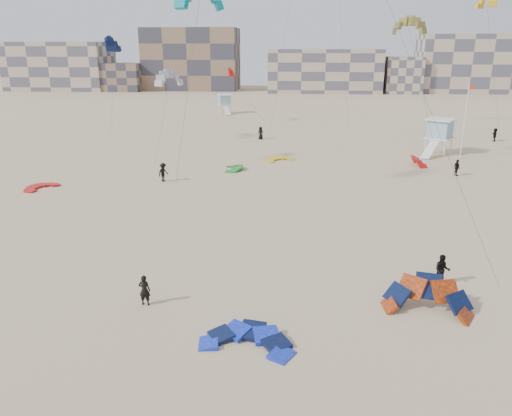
# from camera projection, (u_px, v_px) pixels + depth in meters

# --- Properties ---
(ground) EXTENTS (320.00, 320.00, 0.00)m
(ground) POSITION_uv_depth(u_px,v_px,m) (220.00, 314.00, 24.77)
(ground) COLOR tan
(ground) RESTS_ON ground
(kite_ground_blue) EXTENTS (4.51, 4.69, 1.58)m
(kite_ground_blue) POSITION_uv_depth(u_px,v_px,m) (247.00, 345.00, 22.22)
(kite_ground_blue) COLOR blue
(kite_ground_blue) RESTS_ON ground
(kite_ground_orange) EXTENTS (5.19, 5.17, 4.39)m
(kite_ground_orange) POSITION_uv_depth(u_px,v_px,m) (426.00, 311.00, 25.05)
(kite_ground_orange) COLOR #E24111
(kite_ground_orange) RESTS_ON ground
(kite_ground_red) EXTENTS (4.31, 4.24, 0.58)m
(kite_ground_red) POSITION_uv_depth(u_px,v_px,m) (41.00, 188.00, 46.79)
(kite_ground_red) COLOR red
(kite_ground_red) RESTS_ON ground
(kite_ground_green) EXTENTS (3.63, 3.43, 1.59)m
(kite_ground_green) POSITION_uv_depth(u_px,v_px,m) (233.00, 169.00, 53.92)
(kite_ground_green) COLOR green
(kite_ground_green) RESTS_ON ground
(kite_ground_red_far) EXTENTS (3.03, 2.93, 2.94)m
(kite_ground_red_far) POSITION_uv_depth(u_px,v_px,m) (418.00, 166.00, 55.71)
(kite_ground_red_far) COLOR red
(kite_ground_red_far) RESTS_ON ground
(kite_ground_yellow) EXTENTS (4.81, 4.89, 1.18)m
(kite_ground_yellow) POSITION_uv_depth(u_px,v_px,m) (280.00, 160.00, 58.24)
(kite_ground_yellow) COLOR gold
(kite_ground_yellow) RESTS_ON ground
(kitesurfer_main) EXTENTS (0.61, 0.41, 1.65)m
(kitesurfer_main) POSITION_uv_depth(u_px,v_px,m) (145.00, 290.00, 25.43)
(kitesurfer_main) COLOR black
(kitesurfer_main) RESTS_ON ground
(kitesurfer_b) EXTENTS (0.98, 0.83, 1.77)m
(kitesurfer_b) POSITION_uv_depth(u_px,v_px,m) (442.00, 270.00, 27.57)
(kitesurfer_b) COLOR black
(kitesurfer_b) RESTS_ON ground
(kitesurfer_c) EXTENTS (1.20, 1.37, 1.84)m
(kitesurfer_c) POSITION_uv_depth(u_px,v_px,m) (163.00, 172.00, 48.89)
(kitesurfer_c) COLOR black
(kitesurfer_c) RESTS_ON ground
(kitesurfer_d) EXTENTS (0.65, 1.07, 1.70)m
(kitesurfer_d) POSITION_uv_depth(u_px,v_px,m) (457.00, 168.00, 51.08)
(kitesurfer_d) COLOR black
(kitesurfer_d) RESTS_ON ground
(kitesurfer_e) EXTENTS (1.02, 0.83, 1.80)m
(kitesurfer_e) POSITION_uv_depth(u_px,v_px,m) (261.00, 133.00, 71.22)
(kitesurfer_e) COLOR black
(kitesurfer_e) RESTS_ON ground
(kitesurfer_f) EXTENTS (0.86, 1.77, 1.83)m
(kitesurfer_f) POSITION_uv_depth(u_px,v_px,m) (495.00, 135.00, 69.84)
(kitesurfer_f) COLOR black
(kitesurfer_f) RESTS_ON ground
(kite_fly_grey) EXTENTS (4.43, 6.94, 9.41)m
(kite_fly_grey) POSITION_uv_depth(u_px,v_px,m) (169.00, 79.00, 53.16)
(kite_fly_grey) COLOR silver
(kite_fly_grey) RESTS_ON ground
(kite_fly_olive) EXTENTS (5.82, 5.63, 14.87)m
(kite_fly_olive) POSITION_uv_depth(u_px,v_px,m) (409.00, 27.00, 53.11)
(kite_fly_olive) COLOR olive
(kite_fly_olive) RESTS_ON ground
(kite_fly_yellow) EXTENTS (7.56, 6.50, 18.10)m
(kite_fly_yellow) POSITION_uv_depth(u_px,v_px,m) (487.00, 2.00, 61.96)
(kite_fly_yellow) COLOR gold
(kite_fly_yellow) RESTS_ON ground
(kite_fly_navy) EXTENTS (4.17, 4.06, 13.25)m
(kite_fly_navy) POSITION_uv_depth(u_px,v_px,m) (112.00, 46.00, 63.80)
(kite_fly_navy) COLOR #0F1540
(kite_fly_navy) RESTS_ON ground
(kite_fly_red) EXTENTS (7.62, 5.72, 8.58)m
(kite_fly_red) POSITION_uv_depth(u_px,v_px,m) (231.00, 73.00, 84.49)
(kite_fly_red) COLOR red
(kite_fly_red) RESTS_ON ground
(lifeguard_tower_near) EXTENTS (4.25, 6.52, 4.33)m
(lifeguard_tower_near) POSITION_uv_depth(u_px,v_px,m) (439.00, 137.00, 61.13)
(lifeguard_tower_near) COLOR white
(lifeguard_tower_near) RESTS_ON ground
(lifeguard_tower_far) EXTENTS (3.32, 5.46, 3.71)m
(lifeguard_tower_far) POSITION_uv_depth(u_px,v_px,m) (225.00, 104.00, 98.68)
(lifeguard_tower_far) COLOR white
(lifeguard_tower_far) RESTS_ON ground
(flagpole) EXTENTS (0.71, 0.11, 8.80)m
(flagpole) POSITION_uv_depth(u_px,v_px,m) (465.00, 120.00, 57.75)
(flagpole) COLOR white
(flagpole) RESTS_ON ground
(condo_west_a) EXTENTS (30.00, 15.00, 14.00)m
(condo_west_a) POSITION_uv_depth(u_px,v_px,m) (60.00, 66.00, 151.80)
(condo_west_a) COLOR tan
(condo_west_a) RESTS_ON ground
(condo_west_b) EXTENTS (28.00, 14.00, 18.00)m
(condo_west_b) POSITION_uv_depth(u_px,v_px,m) (192.00, 59.00, 151.53)
(condo_west_b) COLOR #80654D
(condo_west_b) RESTS_ON ground
(condo_mid) EXTENTS (32.00, 16.00, 12.00)m
(condo_mid) POSITION_uv_depth(u_px,v_px,m) (324.00, 71.00, 145.22)
(condo_mid) COLOR tan
(condo_mid) RESTS_ON ground
(condo_east) EXTENTS (26.00, 14.00, 16.00)m
(condo_east) POSITION_uv_depth(u_px,v_px,m) (465.00, 64.00, 143.05)
(condo_east) COLOR tan
(condo_east) RESTS_ON ground
(condo_fill_left) EXTENTS (12.00, 10.00, 8.00)m
(condo_fill_left) POSITION_uv_depth(u_px,v_px,m) (122.00, 77.00, 149.11)
(condo_fill_left) COLOR #80654D
(condo_fill_left) RESTS_ON ground
(condo_fill_right) EXTENTS (10.00, 10.00, 10.00)m
(condo_fill_right) POSITION_uv_depth(u_px,v_px,m) (402.00, 75.00, 141.74)
(condo_fill_right) COLOR tan
(condo_fill_right) RESTS_ON ground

